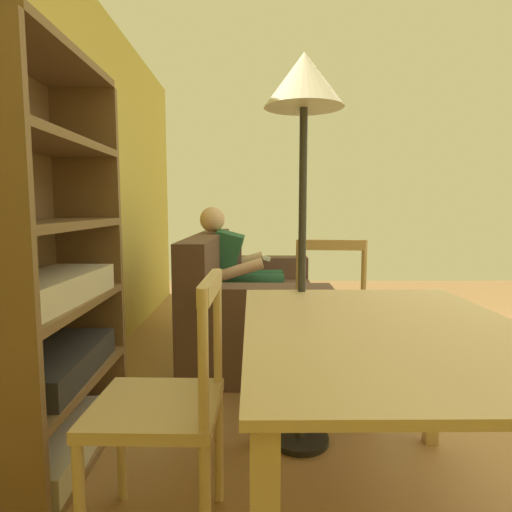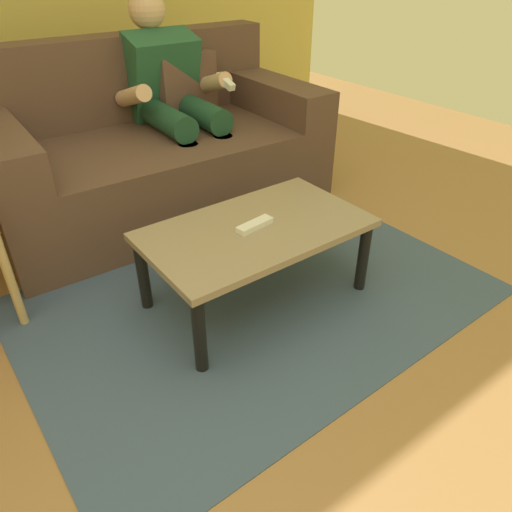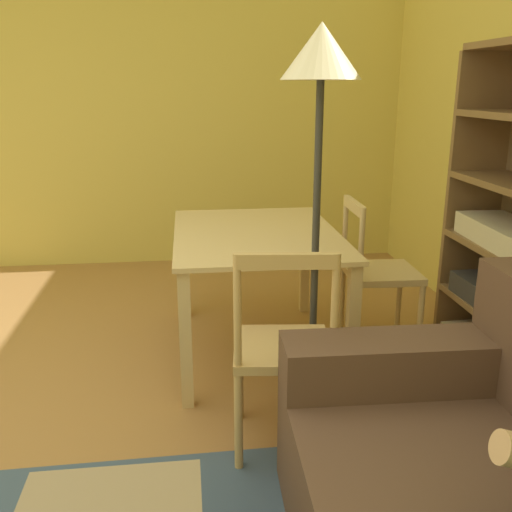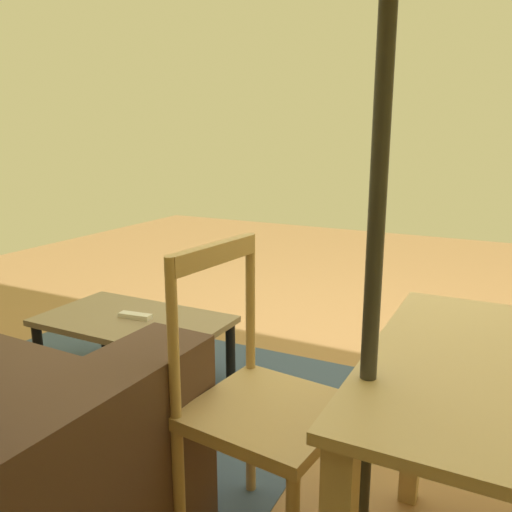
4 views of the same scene
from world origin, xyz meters
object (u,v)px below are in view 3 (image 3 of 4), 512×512
dining_table (256,250)px  dining_chair_facing_couch (283,350)px  dining_chair_near_wall (377,273)px  floor_lamp (320,90)px

dining_table → dining_chair_facing_couch: size_ratio=1.36×
dining_chair_near_wall → floor_lamp: 1.34m
dining_table → dining_chair_facing_couch: 0.99m
dining_chair_near_wall → dining_table: bearing=-89.9°
dining_chair_near_wall → floor_lamp: (0.61, -0.53, 1.07)m
dining_table → dining_chair_near_wall: (-0.00, 0.74, -0.17)m
dining_chair_near_wall → dining_chair_facing_couch: (0.98, -0.74, 0.00)m
dining_chair_facing_couch → dining_chair_near_wall: bearing=142.7°
dining_chair_facing_couch → floor_lamp: floor_lamp is taller
dining_chair_near_wall → floor_lamp: floor_lamp is taller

